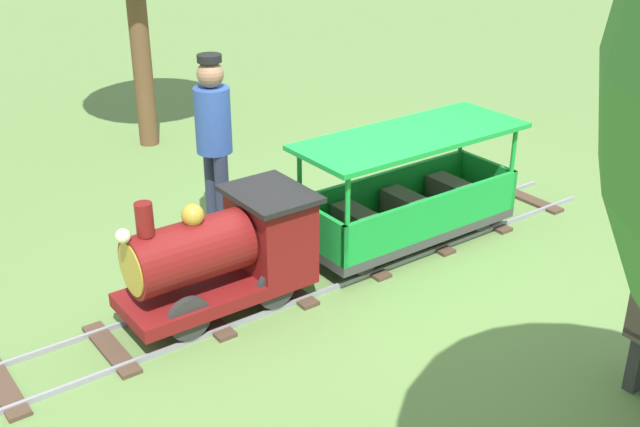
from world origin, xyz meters
name	(u,v)px	position (x,y,z in m)	size (l,w,h in m)	color
ground_plane	(363,260)	(0.00, 0.00, 0.00)	(60.00, 60.00, 0.00)	#608442
track	(323,273)	(0.00, 0.42, 0.02)	(0.72, 5.70, 0.04)	gray
locomotive	(226,251)	(0.00, 1.28, 0.48)	(0.68, 1.44, 0.97)	maroon
passenger_car	(409,200)	(0.00, -0.48, 0.42)	(0.78, 2.00, 0.97)	#3F3F3F
conductor_person	(214,134)	(1.08, 0.75, 0.96)	(0.30, 0.30, 1.62)	#282D47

